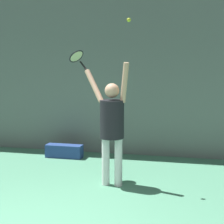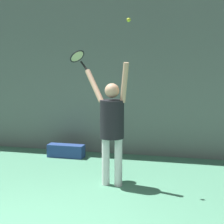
{
  "view_description": "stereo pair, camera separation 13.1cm",
  "coord_description": "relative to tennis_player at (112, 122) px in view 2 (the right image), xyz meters",
  "views": [
    {
      "loc": [
        2.1,
        -4.02,
        2.17
      ],
      "look_at": [
        0.55,
        2.39,
        1.25
      ],
      "focal_mm": 65.0,
      "sensor_mm": 36.0,
      "label": 1
    },
    {
      "loc": [
        2.23,
        -3.99,
        2.17
      ],
      "look_at": [
        0.55,
        2.39,
        1.25
      ],
      "focal_mm": 65.0,
      "sensor_mm": 36.0,
      "label": 2
    }
  ],
  "objects": [
    {
      "name": "tennis_ball",
      "position": [
        0.29,
        -0.06,
        1.64
      ],
      "size": [
        0.06,
        0.06,
        0.06
      ],
      "color": "#CCDB2D"
    },
    {
      "name": "back_wall",
      "position": [
        -0.55,
        2.23,
        1.42
      ],
      "size": [
        18.0,
        0.1,
        5.0
      ],
      "color": "slate",
      "rests_on": "ground_plane"
    },
    {
      "name": "tennis_player",
      "position": [
        0.0,
        0.0,
        0.0
      ],
      "size": [
        0.87,
        0.52,
        2.07
      ],
      "color": "white",
      "rests_on": "ground_plane"
    },
    {
      "name": "tennis_racket",
      "position": [
        -0.72,
        0.38,
        1.06
      ],
      "size": [
        0.41,
        0.35,
        0.37
      ],
      "color": "black"
    },
    {
      "name": "equipment_bag",
      "position": [
        -1.44,
        1.59,
        -0.94
      ],
      "size": [
        0.79,
        0.26,
        0.27
      ],
      "color": "navy",
      "rests_on": "ground_plane"
    }
  ]
}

